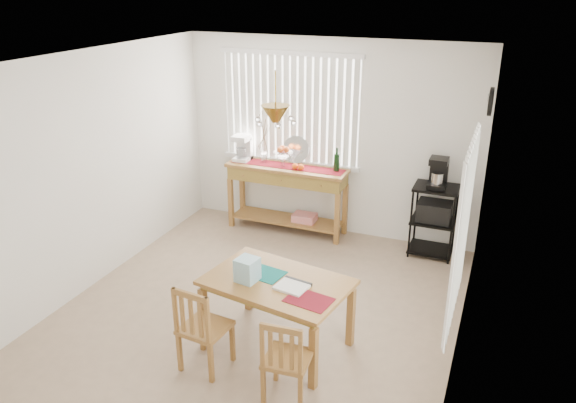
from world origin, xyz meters
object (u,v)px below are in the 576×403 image
at_px(cart_items, 438,173).
at_px(dining_table, 277,288).
at_px(wire_cart, 434,214).
at_px(chair_left, 202,328).
at_px(chair_right, 286,360).
at_px(sideboard, 288,183).

height_order(cart_items, dining_table, cart_items).
height_order(wire_cart, dining_table, wire_cart).
height_order(chair_left, chair_right, chair_left).
bearing_deg(chair_right, cart_items, 77.37).
bearing_deg(cart_items, dining_table, -113.33).
relative_size(sideboard, cart_items, 4.39).
distance_m(sideboard, dining_table, 2.63).
xyz_separation_m(sideboard, chair_right, (1.25, -3.14, -0.31)).
bearing_deg(chair_left, dining_table, 50.52).
bearing_deg(wire_cart, chair_right, -102.66).
bearing_deg(dining_table, cart_items, 66.67).
xyz_separation_m(wire_cart, cart_items, (0.00, 0.01, 0.54)).
distance_m(sideboard, chair_left, 3.09).
distance_m(sideboard, chair_right, 3.40).
bearing_deg(chair_right, dining_table, 118.53).
relative_size(cart_items, chair_left, 0.44).
distance_m(dining_table, chair_left, 0.77).
bearing_deg(wire_cart, chair_left, -116.86).
distance_m(cart_items, dining_table, 2.74).
bearing_deg(chair_right, sideboard, 111.75).
height_order(wire_cart, chair_left, wire_cart).
distance_m(wire_cart, chair_left, 3.41).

